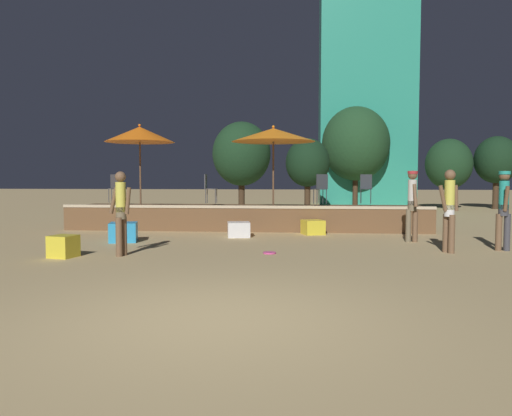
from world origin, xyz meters
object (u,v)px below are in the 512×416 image
person_3 (449,208)px  bistro_chair_2 (366,186)px  bistro_chair_3 (116,186)px  background_tree_1 (356,144)px  person_1 (121,211)px  cube_seat_0 (239,229)px  background_tree_2 (308,163)px  person_0 (412,202)px  frisbee_disc (270,253)px  cube_seat_2 (63,246)px  background_tree_3 (449,164)px  bistro_chair_1 (321,186)px  person_2 (504,206)px  cube_seat_1 (313,227)px  bistro_chair_0 (208,186)px  background_tree_0 (242,154)px  patio_umbrella_0 (273,135)px  cube_seat_3 (123,232)px  background_tree_4 (497,160)px  patio_umbrella_1 (140,135)px

person_3 → bistro_chair_2: person_3 is taller
bistro_chair_3 → background_tree_1: 14.89m
person_1 → bistro_chair_3: size_ratio=1.87×
cube_seat_0 → background_tree_2: (1.87, 10.49, 2.05)m
person_0 → frisbee_disc: person_0 is taller
cube_seat_2 → person_0: (7.30, 3.04, 0.76)m
bistro_chair_3 → frisbee_disc: 7.46m
background_tree_3 → background_tree_2: bearing=-164.5°
bistro_chair_1 → bistro_chair_3: (-6.46, 0.12, 0.00)m
frisbee_disc → background_tree_3: bearing=62.9°
person_2 → bistro_chair_2: (-2.32, 4.73, 0.35)m
background_tree_1 → background_tree_2: (-2.58, -3.76, -1.12)m
cube_seat_1 → bistro_chair_3: size_ratio=0.76×
cube_seat_2 → person_3: 7.85m
bistro_chair_0 → bistro_chair_3: 2.98m
bistro_chair_1 → background_tree_0: background_tree_0 is taller
patio_umbrella_0 → background_tree_1: background_tree_1 is taller
person_3 → background_tree_2: (-2.84, 12.81, 1.30)m
cube_seat_3 → person_1: bearing=-70.5°
cube_seat_1 → background_tree_4: background_tree_4 is taller
bistro_chair_3 → background_tree_3: size_ratio=0.26×
cube_seat_0 → background_tree_1: bearing=72.7°
cube_seat_3 → bistro_chair_1: bearing=35.3°
cube_seat_1 → person_1: size_ratio=0.41×
frisbee_disc → patio_umbrella_1: bearing=134.5°
background_tree_0 → person_0: bearing=-60.8°
background_tree_3 → bistro_chair_0: bearing=-134.9°
cube_seat_0 → person_2: 6.29m
patio_umbrella_0 → cube_seat_1: size_ratio=4.45×
background_tree_0 → bistro_chair_2: bearing=-52.8°
person_2 → bistro_chair_3: 11.03m
frisbee_disc → bistro_chair_0: bearing=113.8°
person_2 → background_tree_1: background_tree_1 is taller
person_2 → background_tree_2: size_ratio=0.50×
background_tree_4 → cube_seat_3: bearing=-134.4°
person_0 → background_tree_1: bearing=-101.0°
bistro_chair_1 → background_tree_4: bearing=-148.3°
cube_seat_1 → person_1: person_1 is taller
patio_umbrella_1 → cube_seat_0: (3.11, -1.39, -2.63)m
person_1 → bistro_chair_2: person_1 is taller
person_3 → person_2: bearing=-97.5°
patio_umbrella_1 → bistro_chair_0: bearing=27.0°
bistro_chair_2 → background_tree_2: 7.92m
cube_seat_3 → person_0: 7.05m
cube_seat_1 → bistro_chair_3: 6.48m
background_tree_1 → cube_seat_3: bearing=-114.7°
patio_umbrella_1 → cube_seat_2: size_ratio=5.77×
person_1 → background_tree_2: (3.79, 13.87, 1.33)m
bistro_chair_0 → background_tree_4: background_tree_4 is taller
cube_seat_1 → person_2: person_2 is taller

